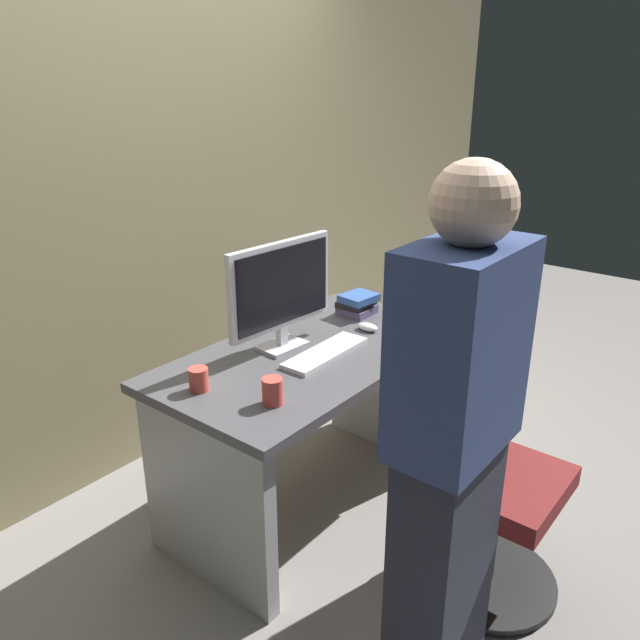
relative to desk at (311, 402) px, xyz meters
name	(u,v)px	position (x,y,z in m)	size (l,w,h in m)	color
ground_plane	(312,499)	(0.00, 0.00, -0.51)	(9.00, 9.00, 0.00)	gray
wall_back	(151,150)	(0.00, 0.95, 0.99)	(6.40, 0.10, 3.00)	#8C7F5B
desk	(311,402)	(0.00, 0.00, 0.00)	(1.34, 0.74, 0.75)	#4C4C51
office_chair	(483,483)	(0.03, -0.79, -0.08)	(0.52, 0.52, 0.94)	black
person_at_desk	(452,448)	(-0.43, -0.87, 0.33)	(0.40, 0.24, 1.64)	#262838
monitor	(281,290)	(-0.05, 0.11, 0.50)	(0.54, 0.15, 0.46)	silver
keyboard	(326,353)	(0.01, -0.07, 0.25)	(0.43, 0.13, 0.02)	white
mouse	(368,327)	(0.33, -0.06, 0.26)	(0.06, 0.10, 0.03)	white
cup_near_keyboard	(273,391)	(-0.43, -0.18, 0.29)	(0.07, 0.07, 0.10)	#D84C3F
cup_by_monitor	(199,379)	(-0.52, 0.09, 0.28)	(0.07, 0.07, 0.09)	#D84C3F
book_stack	(357,304)	(0.47, 0.10, 0.29)	(0.18, 0.16, 0.10)	#594C72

